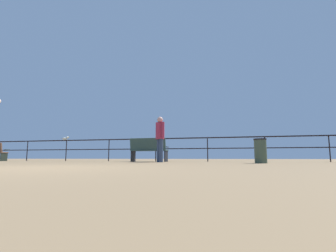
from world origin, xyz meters
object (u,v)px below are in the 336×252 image
object	(u,v)px
bench_near_left	(149,149)
seagull_on_rail	(65,138)
person_by_bench	(160,136)
trash_bin	(260,151)

from	to	relation	value
bench_near_left	seagull_on_rail	world-z (taller)	seagull_on_rail
person_by_bench	bench_near_left	bearing A→B (deg)	127.16
bench_near_left	trash_bin	bearing A→B (deg)	-24.84
trash_bin	person_by_bench	bearing A→B (deg)	165.07
bench_near_left	trash_bin	distance (m)	4.65
person_by_bench	trash_bin	size ratio (longest dim) A/B	2.29
seagull_on_rail	trash_bin	world-z (taller)	seagull_on_rail
bench_near_left	person_by_bench	bearing A→B (deg)	-52.84
seagull_on_rail	trash_bin	distance (m)	9.47
person_by_bench	trash_bin	xyz separation A→B (m)	(3.43, -0.92, -0.61)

